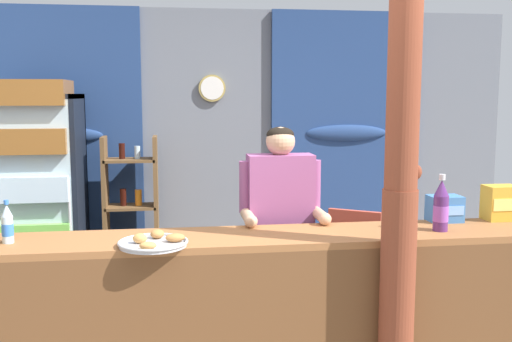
% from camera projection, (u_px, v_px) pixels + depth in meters
% --- Properties ---
extents(back_wall_curtained, '(5.71, 0.22, 2.53)m').
position_uv_depth(back_wall_curtained, '(211.00, 143.00, 5.61)').
color(back_wall_curtained, slate).
rests_on(back_wall_curtained, ground).
extents(stall_counter, '(4.06, 0.50, 0.95)m').
position_uv_depth(stall_counter, '(258.00, 302.00, 3.35)').
color(stall_counter, '#935B33').
rests_on(stall_counter, ground).
extents(timber_post, '(0.21, 0.19, 2.50)m').
position_uv_depth(timber_post, '(400.00, 199.00, 3.16)').
color(timber_post, brown).
rests_on(timber_post, ground).
extents(drink_fridge, '(0.69, 0.69, 1.87)m').
position_uv_depth(drink_fridge, '(39.00, 183.00, 4.90)').
color(drink_fridge, black).
rests_on(drink_fridge, ground).
extents(bottle_shelf_rack, '(0.48, 0.28, 1.39)m').
position_uv_depth(bottle_shelf_rack, '(131.00, 212.00, 5.24)').
color(bottle_shelf_rack, brown).
rests_on(bottle_shelf_rack, ground).
extents(plastic_lawn_chair, '(0.61, 0.61, 0.86)m').
position_uv_depth(plastic_lawn_chair, '(358.00, 253.00, 4.73)').
color(plastic_lawn_chair, '#E5563D').
rests_on(plastic_lawn_chair, ground).
extents(shopkeeper, '(0.54, 0.42, 1.54)m').
position_uv_depth(shopkeeper, '(280.00, 213.00, 3.89)').
color(shopkeeper, '#28282D').
rests_on(shopkeeper, ground).
extents(soda_bottle_grape_soda, '(0.09, 0.09, 0.34)m').
position_uv_depth(soda_bottle_grape_soda, '(441.00, 207.00, 3.50)').
color(soda_bottle_grape_soda, '#56286B').
rests_on(soda_bottle_grape_soda, stall_counter).
extents(soda_bottle_water, '(0.06, 0.06, 0.24)m').
position_uv_depth(soda_bottle_water, '(7.00, 225.00, 3.22)').
color(soda_bottle_water, silver).
rests_on(soda_bottle_water, stall_counter).
extents(snack_box_biscuit, '(0.20, 0.16, 0.17)m').
position_uv_depth(snack_box_biscuit, '(445.00, 209.00, 3.77)').
color(snack_box_biscuit, '#3D75B7').
rests_on(snack_box_biscuit, stall_counter).
extents(snack_box_choco_powder, '(0.21, 0.16, 0.22)m').
position_uv_depth(snack_box_choco_powder, '(501.00, 203.00, 3.81)').
color(snack_box_choco_powder, gold).
rests_on(snack_box_choco_powder, stall_counter).
extents(pastry_tray, '(0.38, 0.38, 0.07)m').
position_uv_depth(pastry_tray, '(154.00, 242.00, 3.16)').
color(pastry_tray, '#BCBCC1').
rests_on(pastry_tray, stall_counter).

